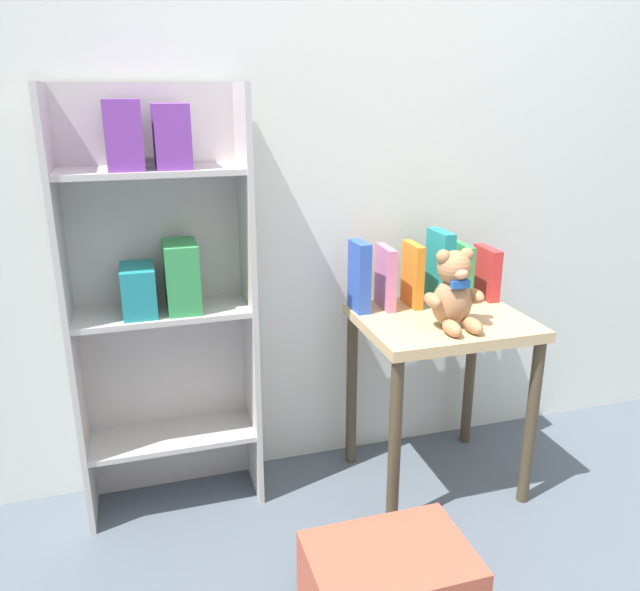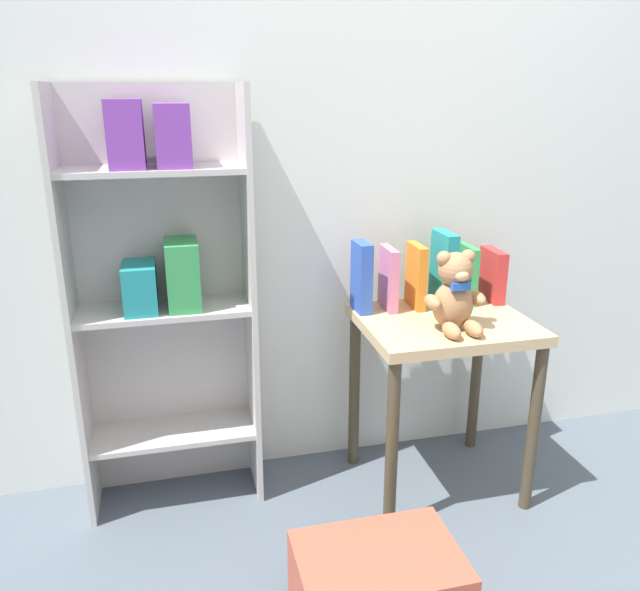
{
  "view_description": "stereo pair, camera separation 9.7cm",
  "coord_description": "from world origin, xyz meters",
  "px_view_note": "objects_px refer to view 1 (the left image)",
  "views": [
    {
      "loc": [
        -0.82,
        -0.56,
        1.36
      ],
      "look_at": [
        -0.28,
        1.26,
        0.74
      ],
      "focal_mm": 35.0,
      "sensor_mm": 36.0,
      "label": 1
    },
    {
      "loc": [
        -0.73,
        -0.59,
        1.36
      ],
      "look_at": [
        -0.28,
        1.26,
        0.74
      ],
      "focal_mm": 35.0,
      "sensor_mm": 36.0,
      "label": 2
    }
  ],
  "objects_px": {
    "book_standing_red": "(486,273)",
    "teddy_bear": "(454,292)",
    "book_standing_teal": "(439,268)",
    "storage_bin": "(389,588)",
    "book_standing_orange": "(413,275)",
    "book_standing_blue": "(359,277)",
    "book_standing_green": "(462,272)",
    "bookshelf_side": "(160,282)",
    "display_table": "(440,347)",
    "book_standing_pink": "(386,277)"
  },
  "relations": [
    {
      "from": "book_standing_pink",
      "to": "bookshelf_side",
      "type": "bearing_deg",
      "value": 178.99
    },
    {
      "from": "bookshelf_side",
      "to": "book_standing_blue",
      "type": "height_order",
      "value": "bookshelf_side"
    },
    {
      "from": "book_standing_red",
      "to": "teddy_bear",
      "type": "bearing_deg",
      "value": -135.09
    },
    {
      "from": "book_standing_red",
      "to": "book_standing_green",
      "type": "bearing_deg",
      "value": -178.33
    },
    {
      "from": "book_standing_pink",
      "to": "storage_bin",
      "type": "xyz_separation_m",
      "value": [
        -0.26,
        -0.71,
        -0.63
      ]
    },
    {
      "from": "display_table",
      "to": "book_standing_orange",
      "type": "relative_size",
      "value": 2.86
    },
    {
      "from": "book_standing_orange",
      "to": "book_standing_teal",
      "type": "height_order",
      "value": "book_standing_teal"
    },
    {
      "from": "bookshelf_side",
      "to": "book_standing_red",
      "type": "bearing_deg",
      "value": -1.91
    },
    {
      "from": "bookshelf_side",
      "to": "storage_bin",
      "type": "height_order",
      "value": "bookshelf_side"
    },
    {
      "from": "bookshelf_side",
      "to": "book_standing_green",
      "type": "distance_m",
      "value": 1.05
    },
    {
      "from": "book_standing_red",
      "to": "storage_bin",
      "type": "bearing_deg",
      "value": -130.4
    },
    {
      "from": "display_table",
      "to": "storage_bin",
      "type": "distance_m",
      "value": 0.8
    },
    {
      "from": "book_standing_green",
      "to": "book_standing_pink",
      "type": "bearing_deg",
      "value": -178.01
    },
    {
      "from": "teddy_bear",
      "to": "book_standing_red",
      "type": "xyz_separation_m",
      "value": [
        0.26,
        0.24,
        -0.02
      ]
    },
    {
      "from": "book_standing_red",
      "to": "storage_bin",
      "type": "height_order",
      "value": "book_standing_red"
    },
    {
      "from": "bookshelf_side",
      "to": "teddy_bear",
      "type": "distance_m",
      "value": 0.93
    },
    {
      "from": "storage_bin",
      "to": "book_standing_red",
      "type": "bearing_deg",
      "value": 47.1
    },
    {
      "from": "storage_bin",
      "to": "book_standing_teal",
      "type": "bearing_deg",
      "value": 56.62
    },
    {
      "from": "display_table",
      "to": "book_standing_pink",
      "type": "xyz_separation_m",
      "value": [
        -0.15,
        0.15,
        0.22
      ]
    },
    {
      "from": "book_standing_blue",
      "to": "book_standing_teal",
      "type": "height_order",
      "value": "book_standing_teal"
    },
    {
      "from": "teddy_bear",
      "to": "display_table",
      "type": "bearing_deg",
      "value": 80.96
    },
    {
      "from": "teddy_bear",
      "to": "book_standing_orange",
      "type": "xyz_separation_m",
      "value": [
        -0.03,
        0.23,
        -0.01
      ]
    },
    {
      "from": "book_standing_orange",
      "to": "storage_bin",
      "type": "xyz_separation_m",
      "value": [
        -0.36,
        -0.7,
        -0.63
      ]
    },
    {
      "from": "bookshelf_side",
      "to": "book_standing_red",
      "type": "height_order",
      "value": "bookshelf_side"
    },
    {
      "from": "display_table",
      "to": "book_standing_orange",
      "type": "bearing_deg",
      "value": 109.15
    },
    {
      "from": "book_standing_teal",
      "to": "storage_bin",
      "type": "distance_m",
      "value": 1.06
    },
    {
      "from": "book_standing_blue",
      "to": "book_standing_green",
      "type": "relative_size",
      "value": 1.18
    },
    {
      "from": "book_standing_orange",
      "to": "book_standing_red",
      "type": "relative_size",
      "value": 1.19
    },
    {
      "from": "book_standing_orange",
      "to": "teddy_bear",
      "type": "bearing_deg",
      "value": -80.29
    },
    {
      "from": "display_table",
      "to": "teddy_bear",
      "type": "height_order",
      "value": "teddy_bear"
    },
    {
      "from": "bookshelf_side",
      "to": "storage_bin",
      "type": "xyz_separation_m",
      "value": [
        0.5,
        -0.74,
        -0.67
      ]
    },
    {
      "from": "book_standing_pink",
      "to": "book_standing_red",
      "type": "bearing_deg",
      "value": 1.46
    },
    {
      "from": "bookshelf_side",
      "to": "display_table",
      "type": "height_order",
      "value": "bookshelf_side"
    },
    {
      "from": "book_standing_teal",
      "to": "book_standing_red",
      "type": "height_order",
      "value": "book_standing_teal"
    },
    {
      "from": "display_table",
      "to": "book_standing_green",
      "type": "xyz_separation_m",
      "value": [
        0.15,
        0.15,
        0.21
      ]
    },
    {
      "from": "book_standing_blue",
      "to": "book_standing_orange",
      "type": "xyz_separation_m",
      "value": [
        0.2,
        -0.0,
        -0.01
      ]
    },
    {
      "from": "book_standing_blue",
      "to": "book_standing_green",
      "type": "xyz_separation_m",
      "value": [
        0.4,
        0.0,
        -0.02
      ]
    },
    {
      "from": "display_table",
      "to": "book_standing_red",
      "type": "xyz_separation_m",
      "value": [
        0.25,
        0.15,
        0.2
      ]
    },
    {
      "from": "book_standing_pink",
      "to": "book_standing_teal",
      "type": "height_order",
      "value": "book_standing_teal"
    },
    {
      "from": "bookshelf_side",
      "to": "book_standing_blue",
      "type": "relative_size",
      "value": 5.72
    },
    {
      "from": "book_standing_orange",
      "to": "book_standing_green",
      "type": "distance_m",
      "value": 0.2
    },
    {
      "from": "book_standing_red",
      "to": "bookshelf_side",
      "type": "bearing_deg",
      "value": -179.41
    },
    {
      "from": "teddy_bear",
      "to": "book_standing_teal",
      "type": "bearing_deg",
      "value": 74.33
    },
    {
      "from": "teddy_bear",
      "to": "book_standing_teal",
      "type": "relative_size",
      "value": 0.98
    },
    {
      "from": "display_table",
      "to": "book_standing_red",
      "type": "distance_m",
      "value": 0.35
    },
    {
      "from": "display_table",
      "to": "storage_bin",
      "type": "relative_size",
      "value": 1.5
    },
    {
      "from": "bookshelf_side",
      "to": "book_standing_green",
      "type": "bearing_deg",
      "value": -2.01
    },
    {
      "from": "display_table",
      "to": "book_standing_pink",
      "type": "bearing_deg",
      "value": 134.91
    },
    {
      "from": "bookshelf_side",
      "to": "book_standing_teal",
      "type": "distance_m",
      "value": 0.95
    },
    {
      "from": "display_table",
      "to": "book_standing_blue",
      "type": "distance_m",
      "value": 0.37
    }
  ]
}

